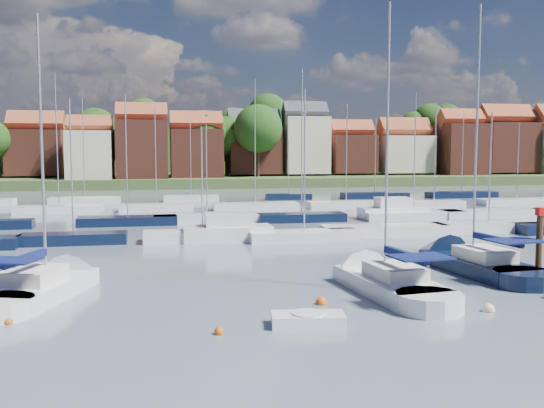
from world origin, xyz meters
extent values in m
plane|color=#4B5866|center=(0.00, 40.00, 0.00)|extent=(260.00, 260.00, 0.00)
cube|color=silver|center=(-16.41, 3.35, 0.25)|extent=(4.98, 7.54, 1.20)
cone|color=silver|center=(-15.02, 7.48, 0.25)|extent=(3.83, 4.14, 2.91)
cylinder|color=silver|center=(-17.52, 0.04, 0.25)|extent=(3.68, 3.68, 1.20)
cube|color=silver|center=(-16.56, 2.89, 1.20)|extent=(2.85, 3.40, 0.70)
cylinder|color=#B2B2B7|center=(-16.26, 3.80, 7.31)|extent=(0.14, 0.14, 12.92)
cylinder|color=#B2B2B7|center=(-16.87, 1.97, 2.05)|extent=(1.33, 3.71, 0.10)
cube|color=#0E164A|center=(-16.87, 1.97, 2.20)|extent=(1.46, 3.59, 0.35)
cube|color=#0E164A|center=(-17.27, 0.77, 2.35)|extent=(2.90, 2.44, 0.08)
cube|color=silver|center=(0.74, 1.01, 0.25)|extent=(3.87, 7.67, 1.20)
cone|color=silver|center=(0.23, 5.60, 0.25)|extent=(3.45, 3.90, 3.07)
cylinder|color=silver|center=(1.14, -2.65, 0.25)|extent=(3.39, 3.39, 1.20)
cube|color=silver|center=(0.79, 0.50, 1.20)|extent=(2.48, 3.29, 0.70)
cylinder|color=#B2B2B7|center=(0.68, 1.52, 7.68)|extent=(0.14, 0.14, 13.66)
cylinder|color=#B2B2B7|center=(0.91, -0.51, 2.05)|extent=(0.55, 4.08, 0.10)
cube|color=#0E164A|center=(0.91, -0.51, 2.20)|extent=(0.73, 3.90, 0.35)
cube|color=#0E164A|center=(1.05, -1.84, 2.35)|extent=(2.80, 2.12, 0.08)
cube|color=black|center=(7.82, 4.86, 0.25)|extent=(4.12, 8.11, 1.20)
cone|color=black|center=(7.26, 9.70, 0.25)|extent=(3.66, 4.14, 3.25)
cylinder|color=black|center=(8.26, 0.99, 0.25)|extent=(3.60, 3.60, 1.20)
cube|color=silver|center=(7.88, 4.33, 1.20)|extent=(2.63, 3.49, 0.70)
cylinder|color=#B2B2B7|center=(7.75, 5.40, 8.23)|extent=(0.14, 0.14, 14.76)
cylinder|color=#B2B2B7|center=(8.00, 3.25, 2.05)|extent=(0.60, 4.31, 0.10)
cube|color=#0E164A|center=(8.00, 3.25, 2.20)|extent=(0.77, 4.12, 0.35)
cube|color=#0E164A|center=(8.16, 1.85, 2.35)|extent=(2.97, 2.25, 0.08)
cube|color=silver|center=(-4.72, -3.74, 0.21)|extent=(3.19, 1.82, 0.59)
cylinder|color=silver|center=(-4.72, -3.74, 0.38)|extent=(1.40, 1.40, 0.38)
cylinder|color=#4C331E|center=(9.67, 1.85, 0.83)|extent=(0.36, 0.36, 6.17)
cube|color=red|center=(9.67, 1.85, 3.90)|extent=(0.40, 0.40, 0.44)
sphere|color=#D85914|center=(-8.44, -4.19, 0.00)|extent=(0.41, 0.41, 0.41)
sphere|color=#D85914|center=(-3.25, -0.47, 0.00)|extent=(0.52, 0.52, 0.52)
sphere|color=beige|center=(3.79, -3.14, 0.00)|extent=(0.55, 0.55, 0.55)
sphere|color=#D85914|center=(2.40, 6.85, 0.00)|extent=(0.43, 0.43, 0.43)
sphere|color=#D85914|center=(-16.96, -1.12, 0.00)|extent=(0.44, 0.44, 0.44)
cube|color=black|center=(-17.11, 20.54, 0.35)|extent=(8.01, 2.24, 1.00)
cylinder|color=#B2B2B7|center=(-17.11, 20.54, 5.93)|extent=(0.12, 0.12, 10.16)
cube|color=silver|center=(-7.27, 20.20, 0.35)|extent=(9.22, 2.58, 1.00)
cylinder|color=#B2B2B7|center=(-7.27, 20.20, 4.94)|extent=(0.12, 0.12, 8.18)
cube|color=silver|center=(0.63, 18.61, 0.35)|extent=(8.78, 2.46, 1.00)
cylinder|color=#B2B2B7|center=(0.63, 18.61, 6.38)|extent=(0.12, 0.12, 11.06)
cube|color=silver|center=(8.23, 20.67, 0.35)|extent=(10.79, 3.02, 1.00)
cylinder|color=#B2B2B7|center=(8.23, 20.67, 8.29)|extent=(0.12, 0.12, 14.87)
cube|color=silver|center=(17.98, 21.03, 0.35)|extent=(10.13, 2.84, 1.00)
cylinder|color=#B2B2B7|center=(17.98, 21.03, 5.65)|extent=(0.12, 0.12, 9.59)
cube|color=silver|center=(-5.31, 20.00, 0.50)|extent=(7.00, 2.60, 1.40)
cube|color=silver|center=(-5.31, 20.00, 1.60)|extent=(3.50, 2.20, 1.30)
cube|color=black|center=(-13.55, 31.64, 0.35)|extent=(9.30, 2.60, 1.00)
cylinder|color=#B2B2B7|center=(-13.55, 31.64, 6.59)|extent=(0.12, 0.12, 11.48)
cube|color=silver|center=(-5.94, 32.01, 0.35)|extent=(10.40, 2.91, 1.00)
cylinder|color=#B2B2B7|center=(-5.94, 32.01, 5.24)|extent=(0.12, 0.12, 8.77)
cube|color=black|center=(3.48, 31.28, 0.35)|extent=(8.80, 2.46, 1.00)
cylinder|color=#B2B2B7|center=(3.48, 31.28, 8.01)|extent=(0.12, 0.12, 14.33)
cube|color=silver|center=(15.40, 31.16, 0.35)|extent=(10.73, 3.00, 1.00)
cylinder|color=#B2B2B7|center=(15.40, 31.16, 6.92)|extent=(0.12, 0.12, 12.14)
cube|color=silver|center=(23.82, 30.97, 0.35)|extent=(10.48, 2.93, 1.00)
cylinder|color=#B2B2B7|center=(23.82, 30.97, 5.99)|extent=(0.12, 0.12, 10.28)
cube|color=silver|center=(13.46, 32.00, 0.50)|extent=(7.00, 2.60, 1.40)
cube|color=silver|center=(13.46, 32.00, 1.60)|extent=(3.50, 2.20, 1.30)
cube|color=silver|center=(-21.71, 44.21, 0.35)|extent=(9.71, 2.72, 1.00)
cylinder|color=#B2B2B7|center=(-21.71, 44.21, 8.29)|extent=(0.12, 0.12, 14.88)
cube|color=silver|center=(-10.84, 44.51, 0.35)|extent=(8.49, 2.38, 1.00)
cylinder|color=#B2B2B7|center=(-10.84, 44.51, 6.51)|extent=(0.12, 0.12, 11.31)
cube|color=silver|center=(0.79, 43.78, 0.35)|extent=(10.16, 2.85, 1.00)
cylinder|color=#B2B2B7|center=(0.79, 43.78, 8.15)|extent=(0.12, 0.12, 14.59)
cube|color=silver|center=(12.17, 43.90, 0.35)|extent=(9.53, 2.67, 1.00)
cylinder|color=#B2B2B7|center=(12.17, 43.90, 6.81)|extent=(0.12, 0.12, 11.91)
cube|color=silver|center=(23.16, 42.50, 0.35)|extent=(7.62, 2.13, 1.00)
cylinder|color=#B2B2B7|center=(23.16, 42.50, 6.91)|extent=(0.12, 0.12, 12.13)
cube|color=silver|center=(35.22, 43.59, 0.35)|extent=(10.17, 2.85, 1.00)
cylinder|color=#B2B2B7|center=(35.22, 43.59, 5.72)|extent=(0.12, 0.12, 9.73)
cube|color=silver|center=(-20.26, 56.56, 0.35)|extent=(9.24, 2.59, 1.00)
cylinder|color=#B2B2B7|center=(-20.26, 56.56, 7.43)|extent=(0.12, 0.12, 13.17)
cube|color=silver|center=(-6.08, 57.30, 0.35)|extent=(7.57, 2.12, 1.00)
cylinder|color=#B2B2B7|center=(-6.08, 57.30, 5.97)|extent=(0.12, 0.12, 10.24)
cube|color=black|center=(7.88, 57.47, 0.35)|extent=(6.58, 1.84, 1.00)
cylinder|color=#B2B2B7|center=(7.88, 57.47, 4.85)|extent=(0.12, 0.12, 8.01)
cube|color=black|center=(20.94, 57.40, 0.35)|extent=(9.92, 2.78, 1.00)
cylinder|color=#B2B2B7|center=(20.94, 57.40, 6.31)|extent=(0.12, 0.12, 10.92)
cube|color=black|center=(34.28, 56.37, 0.35)|extent=(10.55, 2.95, 1.00)
cylinder|color=#B2B2B7|center=(34.28, 56.37, 6.61)|extent=(0.12, 0.12, 11.51)
cube|color=#3F552A|center=(0.00, 117.00, 0.30)|extent=(200.00, 70.00, 3.00)
cube|color=#3F552A|center=(0.00, 142.00, 5.00)|extent=(200.00, 60.00, 14.00)
cube|color=brown|center=(-33.65, 97.79, 6.56)|extent=(10.37, 9.97, 8.73)
cube|color=brown|center=(-33.65, 97.79, 12.20)|extent=(10.57, 5.13, 5.13)
cube|color=beige|center=(-22.74, 89.00, 6.08)|extent=(8.09, 8.80, 8.96)
cube|color=brown|center=(-22.74, 89.00, 11.55)|extent=(8.25, 4.00, 4.00)
cube|color=brown|center=(-13.35, 89.94, 7.08)|extent=(9.36, 10.17, 10.97)
cube|color=brown|center=(-13.35, 89.94, 13.72)|extent=(9.54, 4.63, 4.63)
cube|color=brown|center=(-3.04, 91.65, 6.31)|extent=(9.90, 8.56, 9.42)
cube|color=brown|center=(-3.04, 91.65, 12.23)|extent=(10.10, 4.90, 4.90)
cube|color=brown|center=(9.10, 96.65, 6.95)|extent=(10.59, 8.93, 9.49)
cube|color=#383A42|center=(9.10, 96.65, 12.99)|extent=(10.80, 5.24, 5.24)
cube|color=beige|center=(19.71, 95.80, 8.02)|extent=(9.01, 8.61, 11.65)
cube|color=#383A42|center=(19.71, 95.80, 14.95)|extent=(9.19, 4.46, 4.46)
cube|color=brown|center=(30.17, 97.00, 6.20)|extent=(9.10, 9.34, 8.00)
cube|color=brown|center=(30.17, 97.00, 11.32)|extent=(9.28, 4.50, 4.50)
cube|color=beige|center=(41.95, 96.59, 6.14)|extent=(10.86, 9.59, 7.88)
cube|color=brown|center=(41.95, 96.59, 11.41)|extent=(11.07, 5.37, 5.37)
cube|color=brown|center=(53.76, 93.92, 7.09)|extent=(9.18, 9.96, 10.97)
cube|color=brown|center=(53.76, 93.92, 13.70)|extent=(9.36, 4.54, 4.54)
cube|color=brown|center=(65.18, 95.21, 7.58)|extent=(11.39, 9.67, 10.76)
cube|color=brown|center=(65.18, 95.21, 14.36)|extent=(11.62, 5.64, 5.64)
cylinder|color=#382619|center=(56.77, 115.51, 8.51)|extent=(0.50, 0.50, 4.47)
sphere|color=#284E18|center=(56.77, 115.51, 14.58)|extent=(8.18, 8.18, 8.18)
cylinder|color=#382619|center=(3.46, 95.93, 3.83)|extent=(0.50, 0.50, 4.46)
sphere|color=#284E18|center=(3.46, 95.93, 9.88)|extent=(8.15, 8.15, 8.15)
cylinder|color=#382619|center=(15.22, 113.68, 8.58)|extent=(0.50, 0.50, 5.15)
sphere|color=#284E18|center=(15.22, 113.68, 15.56)|extent=(9.41, 9.41, 9.41)
cylinder|color=#382619|center=(-13.54, 116.31, 8.68)|extent=(0.50, 0.50, 4.56)
sphere|color=#284E18|center=(-13.54, 116.31, 14.87)|extent=(8.34, 8.34, 8.34)
cylinder|color=#382619|center=(-23.24, 105.25, 4.18)|extent=(0.50, 0.50, 5.15)
sphere|color=#284E18|center=(-23.24, 105.25, 11.17)|extent=(9.42, 9.42, 9.42)
cylinder|color=#382619|center=(-38.67, 107.32, 6.76)|extent=(0.50, 0.50, 3.42)
sphere|color=#284E18|center=(-38.67, 107.32, 11.40)|extent=(6.26, 6.26, 6.26)
cylinder|color=#382619|center=(13.76, 104.71, 3.48)|extent=(0.50, 0.50, 3.77)
sphere|color=#284E18|center=(13.76, 104.71, 8.60)|extent=(6.89, 6.89, 6.89)
cylinder|color=#382619|center=(9.05, 90.94, 4.21)|extent=(0.50, 0.50, 5.21)
sphere|color=#284E18|center=(9.05, 90.94, 11.28)|extent=(9.53, 9.53, 9.53)
cylinder|color=#382619|center=(61.93, 101.62, 3.09)|extent=(0.50, 0.50, 2.97)
sphere|color=#284E18|center=(61.93, 101.62, 7.12)|extent=(5.44, 5.44, 5.44)
cylinder|color=#382619|center=(-1.15, 93.75, 4.02)|extent=(0.50, 0.50, 4.84)
sphere|color=#284E18|center=(-1.15, 93.75, 10.59)|extent=(8.85, 8.85, 8.85)
cylinder|color=#382619|center=(52.68, 115.72, 8.17)|extent=(0.50, 0.50, 3.72)
sphere|color=#284E18|center=(52.68, 115.72, 13.21)|extent=(6.80, 6.80, 6.80)
cylinder|color=#382619|center=(54.05, 94.13, 3.62)|extent=(0.50, 0.50, 4.05)
sphere|color=#284E18|center=(54.05, 94.13, 9.11)|extent=(7.40, 7.40, 7.40)
cylinder|color=#382619|center=(6.84, 113.29, 7.91)|extent=(0.50, 0.50, 3.93)
sphere|color=#284E18|center=(6.84, 113.29, 13.24)|extent=(7.19, 7.19, 7.19)
cylinder|color=#382619|center=(30.65, 100.17, 3.51)|extent=(0.50, 0.50, 3.82)
sphere|color=#284E18|center=(30.65, 100.17, 8.70)|extent=(6.99, 6.99, 6.99)
cylinder|color=#382619|center=(-17.44, 93.12, 3.34)|extent=(0.50, 0.50, 3.48)
sphere|color=#284E18|center=(-17.44, 93.12, 8.07)|extent=(6.37, 6.37, 6.37)
cylinder|color=#382619|center=(57.51, 102.81, 3.09)|extent=(0.50, 0.50, 2.99)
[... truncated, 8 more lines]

